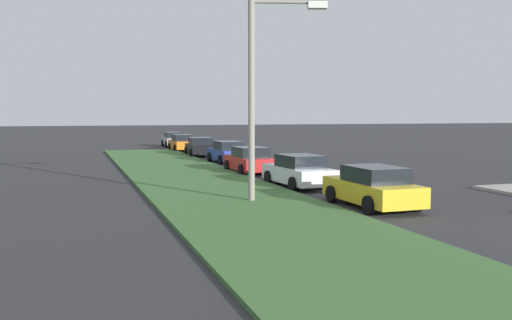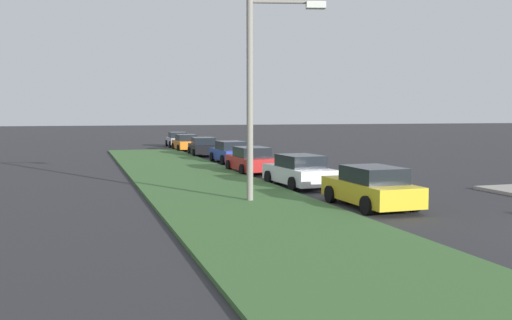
{
  "view_description": "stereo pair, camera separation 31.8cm",
  "coord_description": "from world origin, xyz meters",
  "px_view_note": "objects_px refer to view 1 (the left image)",
  "views": [
    {
      "loc": [
        -10.05,
        13.96,
        3.32
      ],
      "look_at": [
        13.75,
        5.99,
        1.22
      ],
      "focal_mm": 38.86,
      "sensor_mm": 36.0,
      "label": 1
    },
    {
      "loc": [
        -10.15,
        13.66,
        3.32
      ],
      "look_at": [
        13.75,
        5.99,
        1.22
      ],
      "focal_mm": 38.86,
      "sensor_mm": 36.0,
      "label": 2
    }
  ],
  "objects_px": {
    "parked_car_red": "(250,160)",
    "parked_car_orange": "(182,143)",
    "parked_car_black": "(200,147)",
    "parked_car_silver": "(173,140)",
    "parked_car_yellow": "(373,187)",
    "parked_car_blue": "(228,152)",
    "streetlight": "(261,84)",
    "parked_car_white": "(299,171)"
  },
  "relations": [
    {
      "from": "parked_car_red",
      "to": "parked_car_black",
      "type": "xyz_separation_m",
      "value": [
        13.13,
        -0.13,
        0.0
      ]
    },
    {
      "from": "parked_car_white",
      "to": "parked_car_silver",
      "type": "bearing_deg",
      "value": -3.43
    },
    {
      "from": "parked_car_yellow",
      "to": "parked_car_blue",
      "type": "height_order",
      "value": "same"
    },
    {
      "from": "parked_car_yellow",
      "to": "parked_car_blue",
      "type": "xyz_separation_m",
      "value": [
        18.87,
        0.07,
        0.0
      ]
    },
    {
      "from": "parked_car_black",
      "to": "parked_car_silver",
      "type": "bearing_deg",
      "value": 2.6
    },
    {
      "from": "parked_car_blue",
      "to": "parked_car_orange",
      "type": "relative_size",
      "value": 1.01
    },
    {
      "from": "parked_car_white",
      "to": "parked_car_red",
      "type": "xyz_separation_m",
      "value": [
        6.32,
        0.31,
        0.0
      ]
    },
    {
      "from": "parked_car_orange",
      "to": "streetlight",
      "type": "bearing_deg",
      "value": 174.08
    },
    {
      "from": "parked_car_white",
      "to": "parked_car_blue",
      "type": "height_order",
      "value": "same"
    },
    {
      "from": "parked_car_white",
      "to": "parked_car_red",
      "type": "bearing_deg",
      "value": -0.63
    },
    {
      "from": "parked_car_blue",
      "to": "parked_car_orange",
      "type": "xyz_separation_m",
      "value": [
        13.07,
        0.6,
        0.0
      ]
    },
    {
      "from": "parked_car_red",
      "to": "parked_car_black",
      "type": "height_order",
      "value": "same"
    },
    {
      "from": "parked_car_white",
      "to": "parked_car_black",
      "type": "bearing_deg",
      "value": -2.9
    },
    {
      "from": "parked_car_yellow",
      "to": "parked_car_orange",
      "type": "bearing_deg",
      "value": 0.61
    },
    {
      "from": "parked_car_orange",
      "to": "parked_car_black",
      "type": "bearing_deg",
      "value": -179.28
    },
    {
      "from": "parked_car_black",
      "to": "streetlight",
      "type": "bearing_deg",
      "value": 176.15
    },
    {
      "from": "parked_car_black",
      "to": "parked_car_red",
      "type": "bearing_deg",
      "value": -177.17
    },
    {
      "from": "parked_car_blue",
      "to": "parked_car_black",
      "type": "xyz_separation_m",
      "value": [
        6.5,
        0.46,
        0.0
      ]
    },
    {
      "from": "parked_car_white",
      "to": "parked_car_red",
      "type": "height_order",
      "value": "same"
    },
    {
      "from": "parked_car_red",
      "to": "parked_car_blue",
      "type": "xyz_separation_m",
      "value": [
        6.64,
        -0.59,
        0.0
      ]
    },
    {
      "from": "parked_car_white",
      "to": "parked_car_orange",
      "type": "bearing_deg",
      "value": -2.72
    },
    {
      "from": "parked_car_black",
      "to": "streetlight",
      "type": "distance_m",
      "value": 23.78
    },
    {
      "from": "streetlight",
      "to": "parked_car_yellow",
      "type": "bearing_deg",
      "value": -120.54
    },
    {
      "from": "parked_car_red",
      "to": "parked_car_orange",
      "type": "xyz_separation_m",
      "value": [
        19.71,
        0.02,
        0.0
      ]
    },
    {
      "from": "parked_car_silver",
      "to": "parked_car_yellow",
      "type": "bearing_deg",
      "value": -177.84
    },
    {
      "from": "parked_car_red",
      "to": "parked_car_blue",
      "type": "relative_size",
      "value": 0.99
    },
    {
      "from": "parked_car_red",
      "to": "streetlight",
      "type": "relative_size",
      "value": 0.58
    },
    {
      "from": "parked_car_black",
      "to": "streetlight",
      "type": "xyz_separation_m",
      "value": [
        -23.3,
        2.96,
        3.67
      ]
    },
    {
      "from": "parked_car_blue",
      "to": "parked_car_black",
      "type": "distance_m",
      "value": 6.51
    },
    {
      "from": "parked_car_blue",
      "to": "streetlight",
      "type": "bearing_deg",
      "value": 166.91
    },
    {
      "from": "parked_car_yellow",
      "to": "parked_car_orange",
      "type": "xyz_separation_m",
      "value": [
        31.94,
        0.68,
        0.0
      ]
    },
    {
      "from": "parked_car_white",
      "to": "parked_car_orange",
      "type": "xyz_separation_m",
      "value": [
        26.03,
        0.33,
        0.0
      ]
    },
    {
      "from": "parked_car_blue",
      "to": "parked_car_silver",
      "type": "relative_size",
      "value": 1.0
    },
    {
      "from": "parked_car_white",
      "to": "parked_car_black",
      "type": "height_order",
      "value": "same"
    },
    {
      "from": "parked_car_yellow",
      "to": "parked_car_black",
      "type": "xyz_separation_m",
      "value": [
        25.36,
        0.53,
        0.0
      ]
    },
    {
      "from": "parked_car_yellow",
      "to": "streetlight",
      "type": "relative_size",
      "value": 0.58
    },
    {
      "from": "parked_car_yellow",
      "to": "parked_car_white",
      "type": "relative_size",
      "value": 0.98
    },
    {
      "from": "parked_car_red",
      "to": "parked_car_orange",
      "type": "relative_size",
      "value": 1.0
    },
    {
      "from": "parked_car_silver",
      "to": "streetlight",
      "type": "bearing_deg",
      "value": 176.67
    },
    {
      "from": "parked_car_yellow",
      "to": "parked_car_white",
      "type": "distance_m",
      "value": 5.92
    },
    {
      "from": "parked_car_white",
      "to": "parked_car_orange",
      "type": "relative_size",
      "value": 1.02
    },
    {
      "from": "parked_car_white",
      "to": "parked_car_silver",
      "type": "distance_m",
      "value": 32.32
    }
  ]
}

